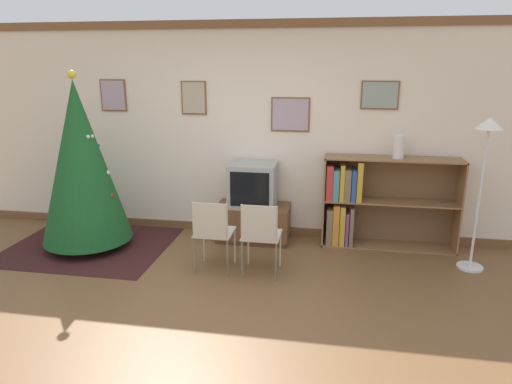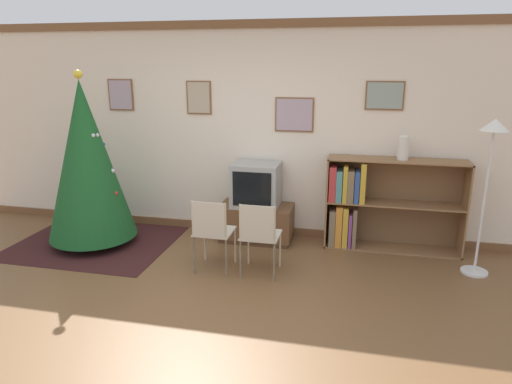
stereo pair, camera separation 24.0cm
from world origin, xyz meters
name	(u,v)px [view 1 (the left image)]	position (x,y,z in m)	size (l,w,h in m)	color
ground_plane	(196,322)	(0.00, 0.00, 0.00)	(24.00, 24.00, 0.00)	brown
wall_back	(245,131)	(0.00, 2.31, 1.35)	(8.00, 0.11, 2.70)	silver
area_rug	(90,246)	(-1.81, 1.44, 0.00)	(1.93, 1.58, 0.01)	#381919
christmas_tree	(81,163)	(-1.81, 1.44, 1.06)	(1.06, 1.06, 2.12)	maroon
tv_console	(253,223)	(0.15, 2.00, 0.23)	(0.92, 0.49, 0.46)	#4C311E
television	(253,185)	(0.15, 2.00, 0.73)	(0.58, 0.47, 0.54)	#9E9E99
folding_chair_left	(213,231)	(-0.10, 0.99, 0.47)	(0.40, 0.40, 0.82)	#BCB29E
folding_chair_right	(260,234)	(0.41, 0.99, 0.47)	(0.40, 0.40, 0.82)	#BCB29E
bookshelf	(364,202)	(1.52, 2.07, 0.55)	(1.60, 0.36, 1.12)	olive
vase	(399,146)	(1.88, 2.07, 1.26)	(0.13, 0.13, 0.28)	silver
standing_lamp	(485,155)	(2.68, 1.57, 1.28)	(0.28, 0.28, 1.67)	silver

